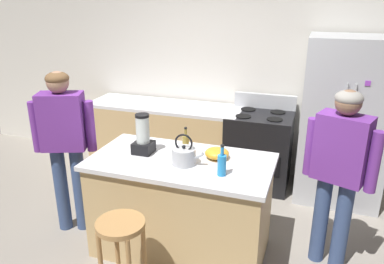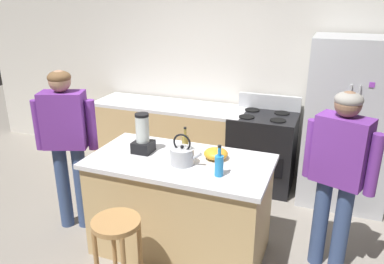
% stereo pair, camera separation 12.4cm
% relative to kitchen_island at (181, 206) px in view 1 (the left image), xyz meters
% --- Properties ---
extents(ground_plane, '(14.00, 14.00, 0.00)m').
position_rel_kitchen_island_xyz_m(ground_plane, '(0.00, 0.00, -0.46)').
color(ground_plane, gray).
extents(back_wall, '(8.00, 0.10, 2.70)m').
position_rel_kitchen_island_xyz_m(back_wall, '(0.00, 1.95, 0.89)').
color(back_wall, silver).
rests_on(back_wall, ground_plane).
extents(kitchen_island, '(1.57, 0.84, 0.91)m').
position_rel_kitchen_island_xyz_m(kitchen_island, '(0.00, 0.00, 0.00)').
color(kitchen_island, tan).
rests_on(kitchen_island, ground_plane).
extents(back_counter_run, '(2.00, 0.64, 0.91)m').
position_rel_kitchen_island_xyz_m(back_counter_run, '(-0.80, 1.55, -0.00)').
color(back_counter_run, tan).
rests_on(back_counter_run, ground_plane).
extents(refrigerator, '(0.90, 0.73, 1.85)m').
position_rel_kitchen_island_xyz_m(refrigerator, '(1.36, 1.50, 0.47)').
color(refrigerator, '#B7BABF').
rests_on(refrigerator, ground_plane).
extents(stove_range, '(0.76, 0.65, 1.09)m').
position_rel_kitchen_island_xyz_m(stove_range, '(0.45, 1.52, 0.01)').
color(stove_range, black).
rests_on(stove_range, ground_plane).
extents(person_by_island_left, '(0.58, 0.35, 1.61)m').
position_rel_kitchen_island_xyz_m(person_by_island_left, '(-1.15, -0.03, 0.52)').
color(person_by_island_left, '#384C7A').
rests_on(person_by_island_left, ground_plane).
extents(person_by_sink_right, '(0.58, 0.34, 1.57)m').
position_rel_kitchen_island_xyz_m(person_by_sink_right, '(1.28, 0.22, 0.49)').
color(person_by_sink_right, '#384C7A').
rests_on(person_by_sink_right, ground_plane).
extents(bar_stool, '(0.36, 0.36, 0.71)m').
position_rel_kitchen_island_xyz_m(bar_stool, '(-0.19, -0.74, 0.09)').
color(bar_stool, '#B7844C').
rests_on(bar_stool, ground_plane).
extents(blender_appliance, '(0.17, 0.17, 0.36)m').
position_rel_kitchen_island_xyz_m(blender_appliance, '(-0.37, 0.04, 0.60)').
color(blender_appliance, black).
rests_on(blender_appliance, kitchen_island).
extents(bottle_vinegar, '(0.06, 0.06, 0.24)m').
position_rel_kitchen_island_xyz_m(bottle_vinegar, '(-0.02, 0.17, 0.54)').
color(bottle_vinegar, olive).
rests_on(bottle_vinegar, kitchen_island).
extents(bottle_soda, '(0.07, 0.07, 0.26)m').
position_rel_kitchen_island_xyz_m(bottle_soda, '(0.41, -0.17, 0.55)').
color(bottle_soda, '#268CD8').
rests_on(bottle_soda, kitchen_island).
extents(mixing_bowl, '(0.21, 0.21, 0.09)m').
position_rel_kitchen_island_xyz_m(mixing_bowl, '(0.29, 0.13, 0.50)').
color(mixing_bowl, orange).
rests_on(mixing_bowl, kitchen_island).
extents(tea_kettle, '(0.28, 0.20, 0.27)m').
position_rel_kitchen_island_xyz_m(tea_kettle, '(0.06, -0.07, 0.53)').
color(tea_kettle, '#B7BABF').
rests_on(tea_kettle, kitchen_island).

